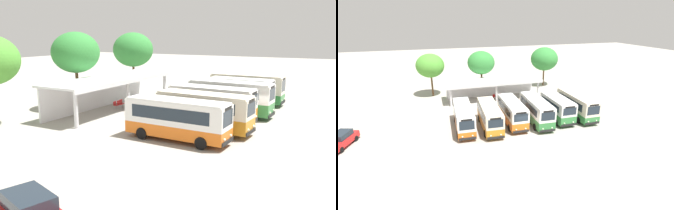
{
  "view_description": "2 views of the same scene",
  "coord_description": "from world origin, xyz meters",
  "views": [
    {
      "loc": [
        -29.8,
        -7.46,
        7.81
      ],
      "look_at": [
        -1.53,
        7.69,
        1.35
      ],
      "focal_mm": 38.21,
      "sensor_mm": 36.0,
      "label": 1
    },
    {
      "loc": [
        -10.5,
        -25.36,
        13.86
      ],
      "look_at": [
        -0.67,
        6.18,
        1.82
      ],
      "focal_mm": 26.13,
      "sensor_mm": 36.0,
      "label": 2
    }
  ],
  "objects": [
    {
      "name": "waiting_chair_end_by_column",
      "position": [
        -0.31,
        14.53,
        0.52
      ],
      "size": [
        0.46,
        0.46,
        0.86
      ],
      "color": "slate",
      "rests_on": "ground"
    },
    {
      "name": "city_bus_fifth_blue",
      "position": [
        5.97,
        3.2,
        1.78
      ],
      "size": [
        2.48,
        6.72,
        3.22
      ],
      "color": "black",
      "rests_on": "ground"
    },
    {
      "name": "roadside_tree_west_of_canopy",
      "position": [
        -10.55,
        19.7,
        5.59
      ],
      "size": [
        4.93,
        4.93,
        7.7
      ],
      "color": "brown",
      "rests_on": "ground"
    },
    {
      "name": "terminal_canopy",
      "position": [
        -0.25,
        15.41,
        2.59
      ],
      "size": [
        16.6,
        4.75,
        3.4
      ],
      "color": "silver",
      "rests_on": "ground"
    },
    {
      "name": "roadside_tree_behind_canopy",
      "position": [
        -1.61,
        18.44,
        5.85
      ],
      "size": [
        4.95,
        4.95,
        7.97
      ],
      "color": "brown",
      "rests_on": "ground"
    },
    {
      "name": "parked_car_flank",
      "position": [
        -20.93,
        3.44,
        0.83
      ],
      "size": [
        2.99,
        4.62,
        1.62
      ],
      "color": "black",
      "rests_on": "ground"
    },
    {
      "name": "ground_plane",
      "position": [
        0.0,
        0.0,
        0.0
      ],
      "size": [
        180.0,
        180.0,
        0.0
      ],
      "primitive_type": "plane",
      "color": "#A39E93"
    },
    {
      "name": "city_bus_nearest_orange",
      "position": [
        -7.09,
        3.96,
        1.72
      ],
      "size": [
        2.47,
        8.05,
        3.09
      ],
      "color": "black",
      "rests_on": "ground"
    },
    {
      "name": "city_bus_fourth_amber",
      "position": [
        2.71,
        3.17,
        1.83
      ],
      "size": [
        2.58,
        8.15,
        3.31
      ],
      "color": "black",
      "rests_on": "ground"
    },
    {
      "name": "city_bus_middle_cream",
      "position": [
        -0.56,
        3.81,
        1.76
      ],
      "size": [
        2.52,
        7.84,
        3.17
      ],
      "color": "black",
      "rests_on": "ground"
    },
    {
      "name": "city_bus_second_in_row",
      "position": [
        -3.82,
        3.18,
        1.74
      ],
      "size": [
        2.62,
        7.97,
        3.14
      ],
      "color": "black",
      "rests_on": "ground"
    },
    {
      "name": "waiting_chair_second_from_end",
      "position": [
        0.29,
        14.5,
        0.52
      ],
      "size": [
        0.46,
        0.46,
        0.86
      ],
      "color": "slate",
      "rests_on": "ground"
    },
    {
      "name": "city_bus_far_end_green",
      "position": [
        9.23,
        3.42,
        1.82
      ],
      "size": [
        2.45,
        8.08,
        3.3
      ],
      "color": "black",
      "rests_on": "ground"
    },
    {
      "name": "roadside_tree_east_of_canopy",
      "position": [
        12.02,
        20.45,
        5.56
      ],
      "size": [
        5.56,
        5.56,
        7.93
      ],
      "color": "brown",
      "rests_on": "ground"
    },
    {
      "name": "waiting_chair_middle_seat",
      "position": [
        0.89,
        14.61,
        0.52
      ],
      "size": [
        0.46,
        0.46,
        0.86
      ],
      "color": "slate",
      "rests_on": "ground"
    }
  ]
}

